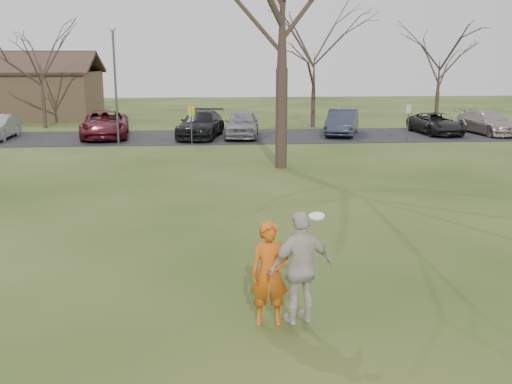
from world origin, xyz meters
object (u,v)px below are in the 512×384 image
player_defender (269,274)px  car_4 (242,124)px  lamp_post (115,70)px  car_6 (436,123)px  car_3 (201,124)px  car_5 (342,122)px  car_2 (105,124)px  catching_play (301,268)px  car_7 (488,123)px

player_defender → car_4: player_defender is taller
car_4 → lamp_post: 7.82m
car_4 → car_6: bearing=9.2°
car_3 → car_5: 8.53m
player_defender → car_2: bearing=107.4°
catching_play → car_3: bearing=94.4°
car_2 → catching_play: catching_play is taller
car_4 → car_6: car_4 is taller
car_5 → car_6: 5.85m
car_5 → lamp_post: (-12.99, -2.61, 3.15)m
player_defender → car_7: player_defender is taller
car_2 → car_6: 19.96m
player_defender → car_2: size_ratio=0.34×
car_3 → player_defender: bearing=-75.4°
car_5 → car_6: (5.85, -0.08, -0.14)m
car_7 → lamp_post: 22.35m
car_3 → car_6: (14.36, 0.37, -0.13)m
car_7 → catching_play: 29.50m
player_defender → car_3: (-1.42, 24.63, -0.13)m
car_3 → car_5: car_5 is taller
car_7 → car_6: bearing=166.1°
car_4 → car_7: 15.12m
catching_play → car_6: bearing=63.8°
player_defender → car_7: bearing=58.7°
player_defender → car_7: size_ratio=0.40×
car_7 → lamp_post: lamp_post is taller
lamp_post → car_4: bearing=16.0°
car_3 → car_6: 14.37m
car_4 → car_7: car_4 is taller
player_defender → car_3: bearing=95.1°
car_2 → catching_play: size_ratio=2.81×
car_6 → lamp_post: (-18.84, -2.52, 3.29)m
car_4 → player_defender: bearing=-85.7°
player_defender → car_5: (7.09, 25.08, -0.13)m
player_defender → car_3: 24.67m
car_4 → catching_play: (-0.46, -24.75, 0.32)m
car_3 → car_7: bearing=11.7°
car_5 → catching_play: 26.22m
car_6 → car_7: 3.17m
lamp_post → car_3: bearing=25.7°
car_2 → lamp_post: bearing=-72.2°
car_5 → car_3: bearing=-158.6°
player_defender → lamp_post: bearing=106.5°
player_defender → car_4: 24.47m
player_defender → catching_play: bearing=-28.1°
car_2 → car_3: size_ratio=1.05×
car_2 → car_5: bearing=-5.7°
car_3 → catching_play: bearing=-74.3°
car_6 → lamp_post: bearing=-177.5°
car_7 → catching_play: bearing=-131.2°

